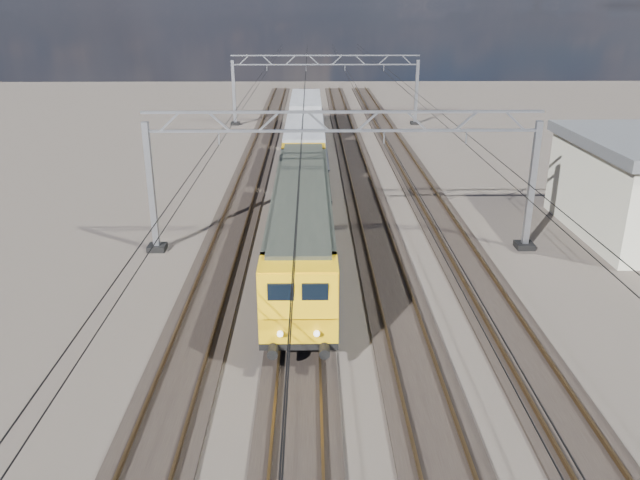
{
  "coord_description": "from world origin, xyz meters",
  "views": [
    {
      "loc": [
        -1.57,
        -25.97,
        11.81
      ],
      "look_at": [
        -1.19,
        -1.0,
        2.4
      ],
      "focal_mm": 35.0,
      "sensor_mm": 36.0,
      "label": 1
    }
  ],
  "objects_px": {
    "catenary_gantry_far": "(325,87)",
    "hopper_wagon_mid": "(306,112)",
    "catenary_gantry_mid": "(342,176)",
    "locomotive": "(302,218)",
    "hopper_wagon_lead": "(305,143)"
  },
  "relations": [
    {
      "from": "catenary_gantry_mid",
      "to": "locomotive",
      "type": "distance_m",
      "value": 3.1
    },
    {
      "from": "catenary_gantry_far",
      "to": "hopper_wagon_lead",
      "type": "xyz_separation_m",
      "value": [
        -2.0,
        -20.07,
        -1.67
      ]
    },
    {
      "from": "hopper_wagon_lead",
      "to": "hopper_wagon_mid",
      "type": "height_order",
      "value": "same"
    },
    {
      "from": "catenary_gantry_far",
      "to": "hopper_wagon_mid",
      "type": "height_order",
      "value": "catenary_gantry_far"
    },
    {
      "from": "catenary_gantry_mid",
      "to": "hopper_wagon_mid",
      "type": "height_order",
      "value": "catenary_gantry_mid"
    },
    {
      "from": "locomotive",
      "to": "hopper_wagon_mid",
      "type": "height_order",
      "value": "locomotive"
    },
    {
      "from": "hopper_wagon_mid",
      "to": "catenary_gantry_far",
      "type": "bearing_deg",
      "value": 71.19
    },
    {
      "from": "locomotive",
      "to": "hopper_wagon_lead",
      "type": "bearing_deg",
      "value": 90.0
    },
    {
      "from": "locomotive",
      "to": "hopper_wagon_mid",
      "type": "relative_size",
      "value": 1.62
    },
    {
      "from": "hopper_wagon_lead",
      "to": "hopper_wagon_mid",
      "type": "relative_size",
      "value": 1.0
    },
    {
      "from": "locomotive",
      "to": "catenary_gantry_far",
      "type": "bearing_deg",
      "value": 86.97
    },
    {
      "from": "hopper_wagon_lead",
      "to": "hopper_wagon_mid",
      "type": "xyz_separation_m",
      "value": [
        0.0,
        14.2,
        0.0
      ]
    },
    {
      "from": "locomotive",
      "to": "hopper_wagon_lead",
      "type": "height_order",
      "value": "locomotive"
    },
    {
      "from": "hopper_wagon_lead",
      "to": "catenary_gantry_far",
      "type": "bearing_deg",
      "value": 84.31
    },
    {
      "from": "catenary_gantry_mid",
      "to": "hopper_wagon_mid",
      "type": "bearing_deg",
      "value": 93.8
    }
  ]
}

